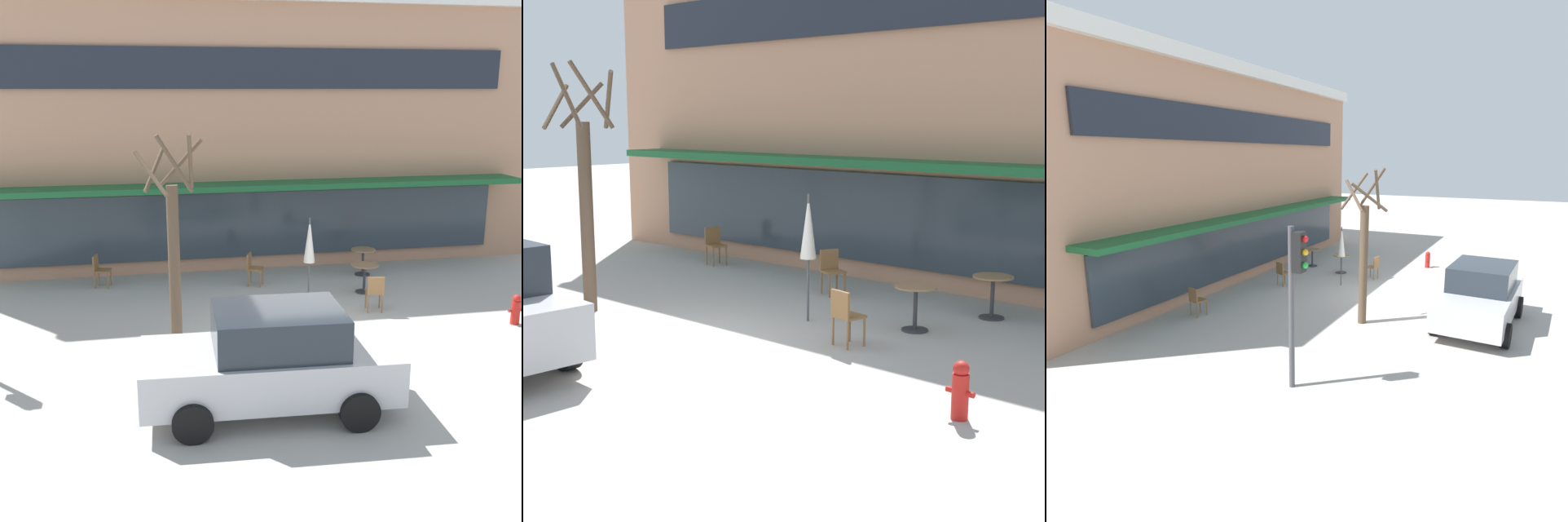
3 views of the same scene
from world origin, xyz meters
The scene contains 10 objects.
ground_plane centered at (0.00, 0.00, 0.00)m, with size 80.00×80.00×0.00m, color #ADA8A0.
building_facade centered at (0.00, 9.97, 3.99)m, with size 18.36×9.10×7.98m.
cafe_table_near_wall centered at (2.86, 4.68, 0.52)m, with size 0.70×0.70×0.76m.
cafe_table_streetside centered at (2.32, 3.08, 0.52)m, with size 0.70×0.70×0.76m.
patio_umbrella_green_folded centered at (0.60, 2.37, 1.63)m, with size 0.28×0.28×2.20m.
cafe_chair_0 centered at (2.03, 1.58, 0.53)m, with size 0.47×0.47×0.89m.
cafe_chair_1 centered at (-0.44, 4.30, 0.53)m, with size 0.53×0.53×0.89m.
cafe_chair_2 centered at (-4.51, 4.93, 0.53)m, with size 0.49×0.49×0.89m.
street_tree centered at (-2.80, 0.27, 2.04)m, with size 1.38×1.38×4.41m.
fire_hydrant centered at (4.87, 0.13, 0.35)m, with size 0.36×0.20×0.71m.
Camera 2 is at (9.32, -7.80, 3.48)m, focal length 55.00 mm.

